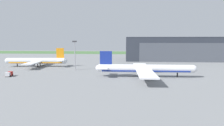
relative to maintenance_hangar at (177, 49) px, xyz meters
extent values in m
plane|color=slate|center=(-33.92, -83.24, -9.27)|extent=(440.00, 440.00, 0.00)
cube|color=#446C3B|center=(-33.92, 91.09, -9.23)|extent=(440.00, 56.00, 0.08)
cube|color=#2D333D|center=(0.00, 0.09, -0.14)|extent=(85.33, 29.64, 18.26)
cube|color=#4C515B|center=(0.00, -14.88, -1.97)|extent=(64.85, 0.30, 14.61)
cube|color=#2D333D|center=(0.00, 0.09, 9.59)|extent=(85.33, 7.11, 1.20)
cylinder|color=silver|center=(-99.36, -45.86, -5.52)|extent=(36.29, 6.27, 3.63)
sphere|color=silver|center=(-117.38, -47.19, -5.52)|extent=(3.48, 3.48, 3.48)
sphere|color=silver|center=(-81.35, -44.54, -5.52)|extent=(2.83, 2.83, 2.83)
cube|color=orange|center=(-99.36, -45.86, -6.52)|extent=(33.41, 6.10, 0.63)
cube|color=orange|center=(-84.23, -44.75, -0.63)|extent=(4.71, 0.74, 6.16)
cube|color=silver|center=(-83.72, -41.96, -5.16)|extent=(3.62, 5.30, 0.28)
cube|color=silver|center=(-83.31, -47.43, -5.16)|extent=(3.62, 5.30, 0.28)
cube|color=silver|center=(-99.24, -37.75, -5.97)|extent=(6.81, 14.55, 0.56)
cube|color=silver|center=(-98.05, -53.87, -5.97)|extent=(6.81, 14.55, 0.56)
cylinder|color=gray|center=(-99.95, -38.94, -7.27)|extent=(3.58, 2.24, 1.99)
cylinder|color=gray|center=(-98.93, -52.80, -7.27)|extent=(3.58, 2.24, 1.99)
cylinder|color=black|center=(-111.61, -46.77, -8.30)|extent=(0.56, 0.56, 1.94)
cylinder|color=black|center=(-98.06, -43.86, -8.30)|extent=(0.56, 0.56, 1.94)
cylinder|color=black|center=(-97.78, -47.66, -8.30)|extent=(0.56, 0.56, 1.94)
cylinder|color=white|center=(-34.40, -73.47, -5.38)|extent=(42.43, 4.07, 3.54)
sphere|color=white|center=(-13.20, -73.20, -5.38)|extent=(3.40, 3.40, 3.40)
sphere|color=white|center=(-55.59, -73.73, -5.38)|extent=(2.76, 2.76, 2.76)
cube|color=navy|center=(-34.40, -73.47, -6.35)|extent=(39.04, 4.06, 0.62)
cube|color=navy|center=(-52.20, -73.69, -0.60)|extent=(5.52, 0.47, 6.02)
cube|color=white|center=(-53.02, -76.38, -5.02)|extent=(3.88, 5.00, 0.28)
cube|color=white|center=(-53.08, -71.02, -5.02)|extent=(3.88, 5.00, 0.28)
cube|color=white|center=(-35.11, -84.05, -5.82)|extent=(7.02, 19.29, 0.56)
cube|color=white|center=(-35.38, -62.90, -5.82)|extent=(7.02, 19.29, 0.56)
cylinder|color=gray|center=(-34.33, -82.51, -7.09)|extent=(3.39, 1.99, 1.95)
cylinder|color=gray|center=(-34.56, -64.43, -7.09)|extent=(3.39, 1.99, 1.95)
cylinder|color=black|center=(-19.99, -73.29, -8.21)|extent=(0.56, 0.56, 2.13)
cylinder|color=black|center=(-36.07, -75.35, -8.21)|extent=(0.56, 0.56, 2.13)
cylinder|color=black|center=(-36.12, -71.63, -8.21)|extent=(0.56, 0.56, 2.13)
cube|color=silver|center=(-96.50, -78.19, -8.03)|extent=(1.98, 1.46, 1.77)
cube|color=#AD1E19|center=(-96.79, -76.34, -8.06)|extent=(2.19, 2.81, 1.71)
cylinder|color=black|center=(-97.51, -78.20, -8.91)|extent=(0.37, 0.75, 0.71)
cylinder|color=black|center=(-95.53, -77.89, -8.91)|extent=(0.37, 0.75, 0.71)
cylinder|color=black|center=(-97.86, -75.97, -8.91)|extent=(0.37, 0.75, 0.71)
cylinder|color=black|center=(-95.88, -75.66, -8.91)|extent=(0.37, 0.75, 0.71)
cylinder|color=#99999E|center=(-71.44, -56.63, -1.51)|extent=(0.44, 0.44, 15.53)
cube|color=#333338|center=(-71.44, -56.63, 6.66)|extent=(2.40, 0.50, 0.80)
camera|label=1|loc=(-43.60, -153.94, 7.11)|focal=28.59mm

